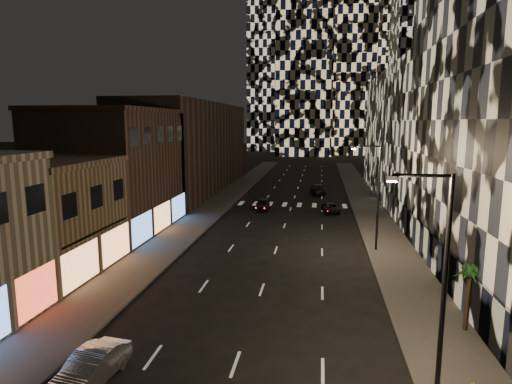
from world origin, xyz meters
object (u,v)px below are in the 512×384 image
(streetlight_near, at_px, (439,270))
(car_dark_midlane, at_px, (262,204))
(car_silver_parked, at_px, (90,369))
(car_dark_oncoming, at_px, (318,189))
(palm_tree, at_px, (469,277))
(car_dark_rightlane, at_px, (331,208))
(streetlight_far, at_px, (376,190))

(streetlight_near, xyz_separation_m, car_dark_midlane, (-11.85, 36.06, -4.64))
(car_silver_parked, bearing_deg, car_dark_oncoming, 86.52)
(streetlight_near, relative_size, car_silver_parked, 2.09)
(streetlight_near, relative_size, palm_tree, 2.53)
(streetlight_near, relative_size, car_dark_rightlane, 2.21)
(car_dark_rightlane, bearing_deg, car_dark_oncoming, 89.11)
(car_silver_parked, xyz_separation_m, palm_tree, (17.30, 7.26, 2.37))
(car_dark_midlane, xyz_separation_m, car_dark_oncoming, (6.87, 13.61, 0.04))
(car_silver_parked, distance_m, car_dark_midlane, 37.54)
(streetlight_near, bearing_deg, car_dark_oncoming, 95.73)
(car_dark_midlane, height_order, car_dark_oncoming, car_dark_oncoming)
(car_dark_oncoming, height_order, palm_tree, palm_tree)
(streetlight_far, distance_m, car_dark_oncoming, 30.43)
(streetlight_far, distance_m, car_silver_parked, 26.08)
(streetlight_near, distance_m, car_dark_oncoming, 50.13)
(car_dark_rightlane, height_order, palm_tree, palm_tree)
(car_silver_parked, height_order, car_dark_rightlane, car_silver_parked)
(streetlight_near, distance_m, palm_tree, 7.02)
(streetlight_far, relative_size, car_dark_midlane, 2.15)
(car_dark_midlane, relative_size, car_dark_oncoming, 0.81)
(car_dark_oncoming, bearing_deg, streetlight_near, 90.32)
(car_dark_oncoming, bearing_deg, car_dark_midlane, 57.80)
(streetlight_far, relative_size, car_dark_oncoming, 1.74)
(streetlight_near, height_order, car_dark_rightlane, streetlight_near)
(car_dark_midlane, distance_m, car_dark_rightlane, 8.59)
(car_dark_midlane, bearing_deg, streetlight_near, -73.66)
(streetlight_far, distance_m, car_dark_rightlane, 16.50)
(car_dark_oncoming, bearing_deg, streetlight_far, 94.12)
(car_silver_parked, distance_m, palm_tree, 18.91)
(streetlight_far, xyz_separation_m, palm_tree, (3.15, -14.15, -2.27))
(palm_tree, bearing_deg, streetlight_near, -118.24)
(car_dark_rightlane, bearing_deg, palm_tree, -85.40)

